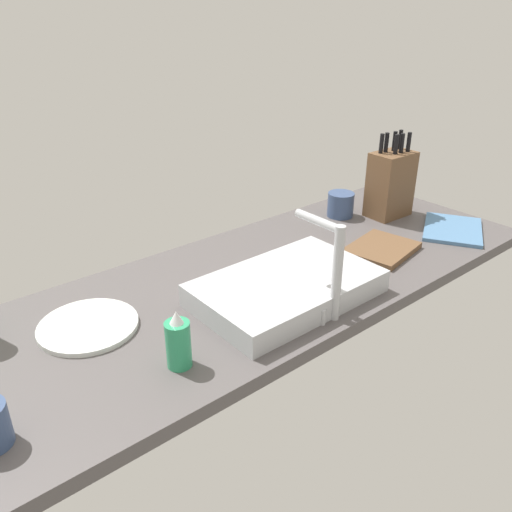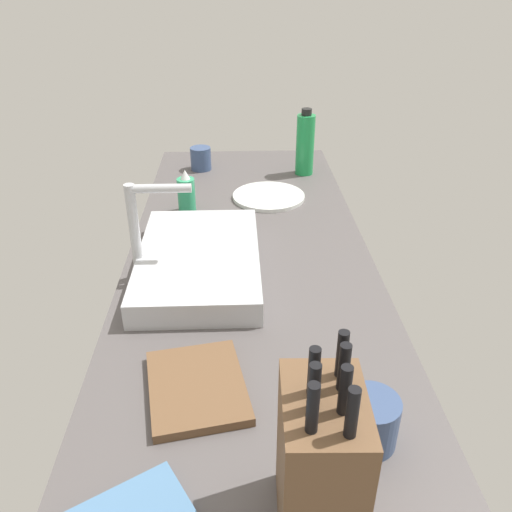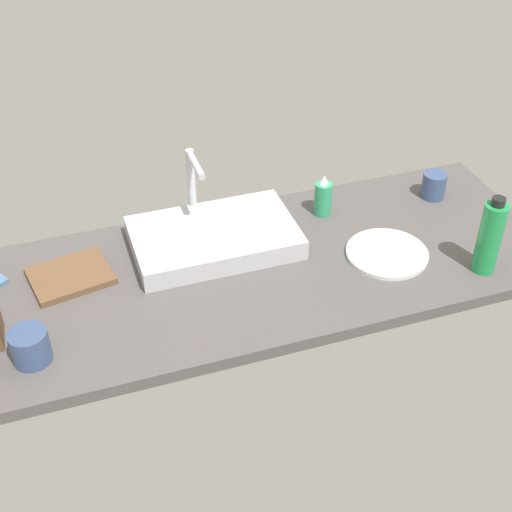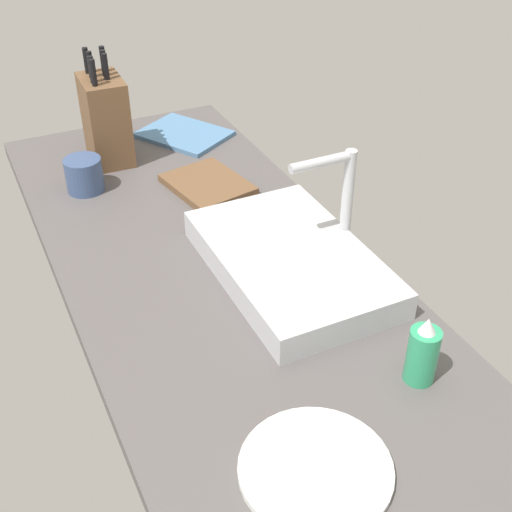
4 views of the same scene
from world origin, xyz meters
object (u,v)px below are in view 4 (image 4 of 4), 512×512
(sink_basin, at_px, (291,262))
(cutting_board, at_px, (208,185))
(dish_towel, at_px, (184,134))
(soap_bottle, at_px, (422,353))
(dinner_plate, at_px, (315,469))
(faucet, at_px, (341,195))
(coffee_mug, at_px, (84,175))
(knife_block, at_px, (106,119))

(sink_basin, height_order, cutting_board, sink_basin)
(dish_towel, bearing_deg, soap_bottle, 1.14)
(cutting_board, bearing_deg, dinner_plate, -11.83)
(faucet, xyz_separation_m, coffee_mug, (-0.50, -0.42, -0.10))
(dinner_plate, bearing_deg, cutting_board, 168.17)
(dish_towel, bearing_deg, cutting_board, -9.73)
(faucet, relative_size, cutting_board, 1.16)
(cutting_board, distance_m, dinner_plate, 0.87)
(knife_block, xyz_separation_m, dinner_plate, (1.11, -0.00, -0.11))
(sink_basin, height_order, coffee_mug, coffee_mug)
(faucet, bearing_deg, knife_block, -153.76)
(soap_bottle, distance_m, dinner_plate, 0.27)
(sink_basin, relative_size, dinner_plate, 2.00)
(knife_block, relative_size, dish_towel, 1.23)
(dish_towel, distance_m, coffee_mug, 0.38)
(sink_basin, height_order, knife_block, knife_block)
(dish_towel, xyz_separation_m, coffee_mug, (0.18, -0.33, 0.04))
(cutting_board, xyz_separation_m, coffee_mug, (-0.12, -0.28, 0.03))
(knife_block, height_order, dish_towel, knife_block)
(sink_basin, xyz_separation_m, faucet, (-0.02, 0.12, 0.11))
(knife_block, height_order, coffee_mug, knife_block)
(dish_towel, bearing_deg, sink_basin, -2.84)
(cutting_board, height_order, soap_bottle, soap_bottle)
(sink_basin, xyz_separation_m, soap_bottle, (0.36, 0.06, 0.03))
(cutting_board, bearing_deg, soap_bottle, 5.52)
(dinner_plate, distance_m, coffee_mug, 0.98)
(faucet, bearing_deg, cutting_board, -160.01)
(dinner_plate, bearing_deg, knife_block, 179.83)
(faucet, xyz_separation_m, dinner_plate, (0.47, -0.32, -0.14))
(cutting_board, relative_size, soap_bottle, 1.57)
(sink_basin, xyz_separation_m, coffee_mug, (-0.53, -0.29, 0.01))
(sink_basin, xyz_separation_m, dish_towel, (-0.71, 0.04, -0.02))
(sink_basin, xyz_separation_m, dinner_plate, (0.45, -0.20, -0.02))
(cutting_board, bearing_deg, sink_basin, 2.40)
(faucet, height_order, soap_bottle, faucet)
(faucet, distance_m, coffee_mug, 0.66)
(knife_block, bearing_deg, cutting_board, 36.44)
(dinner_plate, bearing_deg, faucet, 145.77)
(faucet, bearing_deg, coffee_mug, -140.53)
(dish_towel, bearing_deg, faucet, 7.23)
(faucet, bearing_deg, dinner_plate, -34.23)
(sink_basin, relative_size, knife_block, 1.59)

